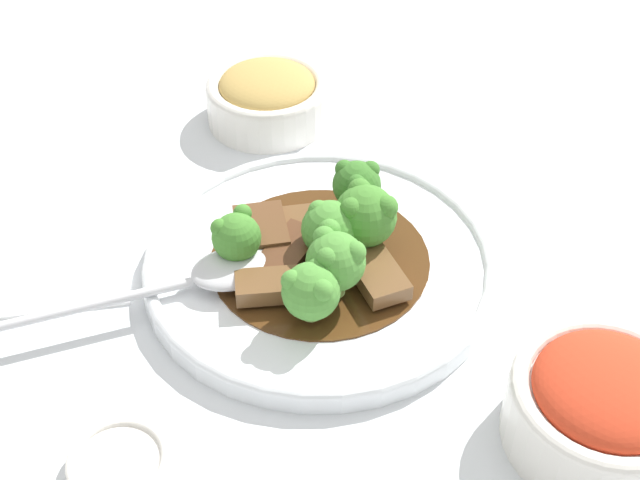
% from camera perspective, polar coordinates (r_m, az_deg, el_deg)
% --- Properties ---
extents(ground_plane, '(4.00, 4.00, 0.00)m').
position_cam_1_polar(ground_plane, '(0.67, -0.00, -2.16)').
color(ground_plane, silver).
extents(main_plate, '(0.26, 0.26, 0.02)m').
position_cam_1_polar(main_plate, '(0.66, -0.00, -1.54)').
color(main_plate, white).
rests_on(main_plate, ground_plane).
extents(beef_strip_0, '(0.04, 0.05, 0.01)m').
position_cam_1_polar(beef_strip_0, '(0.67, -3.78, 0.64)').
color(beef_strip_0, brown).
rests_on(beef_strip_0, main_plate).
extents(beef_strip_1, '(0.05, 0.07, 0.01)m').
position_cam_1_polar(beef_strip_1, '(0.64, 3.39, -1.82)').
color(beef_strip_1, brown).
rests_on(beef_strip_1, main_plate).
extents(beef_strip_2, '(0.06, 0.03, 0.01)m').
position_cam_1_polar(beef_strip_2, '(0.63, -2.54, -2.91)').
color(beef_strip_2, brown).
rests_on(beef_strip_2, main_plate).
extents(beef_strip_3, '(0.05, 0.03, 0.01)m').
position_cam_1_polar(beef_strip_3, '(0.68, -0.01, 1.43)').
color(beef_strip_3, brown).
rests_on(beef_strip_3, main_plate).
extents(beef_strip_4, '(0.06, 0.06, 0.01)m').
position_cam_1_polar(beef_strip_4, '(0.65, -1.99, -0.72)').
color(beef_strip_4, '#56331E').
rests_on(beef_strip_4, main_plate).
extents(broccoli_floret_0, '(0.04, 0.04, 0.04)m').
position_cam_1_polar(broccoli_floret_0, '(0.60, -0.58, -3.23)').
color(broccoli_floret_0, '#8EB756').
rests_on(broccoli_floret_0, main_plate).
extents(broccoli_floret_1, '(0.05, 0.05, 0.05)m').
position_cam_1_polar(broccoli_floret_1, '(0.65, 2.92, 1.63)').
color(broccoli_floret_1, '#8EB756').
rests_on(broccoli_floret_1, main_plate).
extents(broccoli_floret_2, '(0.04, 0.04, 0.05)m').
position_cam_1_polar(broccoli_floret_2, '(0.68, 2.37, 3.60)').
color(broccoli_floret_2, '#8EB756').
rests_on(broccoli_floret_2, main_plate).
extents(broccoli_floret_3, '(0.04, 0.04, 0.04)m').
position_cam_1_polar(broccoli_floret_3, '(0.64, -5.39, 0.51)').
color(broccoli_floret_3, '#8EB756').
rests_on(broccoli_floret_3, main_plate).
extents(broccoli_floret_4, '(0.04, 0.04, 0.05)m').
position_cam_1_polar(broccoli_floret_4, '(0.61, 1.01, -1.33)').
color(broccoli_floret_4, '#8EB756').
rests_on(broccoli_floret_4, main_plate).
extents(broccoli_floret_5, '(0.04, 0.04, 0.05)m').
position_cam_1_polar(broccoli_floret_5, '(0.64, 0.67, 0.72)').
color(broccoli_floret_5, '#8EB756').
rests_on(broccoli_floret_5, main_plate).
extents(serving_spoon, '(0.21, 0.07, 0.01)m').
position_cam_1_polar(serving_spoon, '(0.64, -7.11, -2.21)').
color(serving_spoon, silver).
rests_on(serving_spoon, main_plate).
extents(side_bowl_kimchi, '(0.12, 0.12, 0.06)m').
position_cam_1_polar(side_bowl_kimchi, '(0.58, 17.70, -10.08)').
color(side_bowl_kimchi, white).
rests_on(side_bowl_kimchi, ground_plane).
extents(side_bowl_appetizer, '(0.11, 0.11, 0.05)m').
position_cam_1_polar(side_bowl_appetizer, '(0.82, -3.38, 9.18)').
color(side_bowl_appetizer, white).
rests_on(side_bowl_appetizer, ground_plane).
extents(sauce_dish, '(0.06, 0.06, 0.01)m').
position_cam_1_polar(sauce_dish, '(0.57, -12.75, -13.81)').
color(sauce_dish, white).
rests_on(sauce_dish, ground_plane).
extents(paper_napkin, '(0.12, 0.11, 0.01)m').
position_cam_1_polar(paper_napkin, '(0.70, -16.91, -1.50)').
color(paper_napkin, white).
rests_on(paper_napkin, ground_plane).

